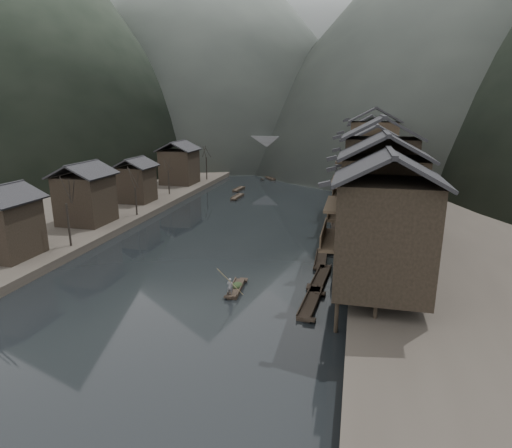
% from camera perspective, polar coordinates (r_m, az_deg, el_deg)
% --- Properties ---
extents(water, '(300.00, 300.00, 0.00)m').
position_cam_1_polar(water, '(45.62, -6.89, -5.76)').
color(water, black).
rests_on(water, ground).
extents(right_bank, '(40.00, 200.00, 1.80)m').
position_cam_1_polar(right_bank, '(83.77, 26.86, 3.08)').
color(right_bank, '#2D2823').
rests_on(right_bank, ground).
extents(left_bank, '(40.00, 200.00, 1.20)m').
position_cam_1_polar(left_bank, '(95.51, -18.60, 5.09)').
color(left_bank, '#2D2823').
rests_on(left_bank, ground).
extents(stilt_houses, '(9.00, 67.60, 16.52)m').
position_cam_1_polar(stilt_houses, '(59.80, 15.50, 7.77)').
color(stilt_houses, black).
rests_on(stilt_houses, ground).
extents(left_houses, '(8.10, 53.20, 8.73)m').
position_cam_1_polar(left_houses, '(70.49, -17.25, 5.97)').
color(left_houses, black).
rests_on(left_houses, left_bank).
extents(bare_trees, '(3.55, 61.71, 7.10)m').
position_cam_1_polar(bare_trees, '(64.80, -16.60, 5.77)').
color(bare_trees, black).
rests_on(bare_trees, left_bank).
extents(moored_sampans, '(2.93, 54.72, 0.47)m').
position_cam_1_polar(moored_sampans, '(59.27, 10.09, -0.68)').
color(moored_sampans, black).
rests_on(moored_sampans, water).
extents(midriver_boats, '(5.95, 27.82, 0.44)m').
position_cam_1_polar(midriver_boats, '(89.15, -0.75, 4.95)').
color(midriver_boats, black).
rests_on(midriver_boats, water).
extents(stone_bridge, '(40.00, 6.00, 9.00)m').
position_cam_1_polar(stone_bridge, '(113.41, 5.67, 9.63)').
color(stone_bridge, '#4C4C4F').
rests_on(stone_bridge, ground).
extents(hills, '(320.00, 380.00, 120.87)m').
position_cam_1_polar(hills, '(211.27, 11.74, 25.56)').
color(hills, black).
rests_on(hills, ground).
extents(hero_sampan, '(1.26, 4.55, 0.43)m').
position_cam_1_polar(hero_sampan, '(39.91, -2.64, -8.54)').
color(hero_sampan, black).
rests_on(hero_sampan, water).
extents(cargo_heap, '(0.99, 1.30, 0.60)m').
position_cam_1_polar(cargo_heap, '(39.87, -2.54, -7.73)').
color(cargo_heap, black).
rests_on(cargo_heap, hero_sampan).
extents(boatman, '(0.63, 0.45, 1.61)m').
position_cam_1_polar(boatman, '(38.14, -3.49, -8.03)').
color(boatman, '#5D5C5F').
rests_on(boatman, hero_sampan).
extents(bamboo_pole, '(2.08, 2.14, 3.49)m').
position_cam_1_polar(bamboo_pole, '(37.15, -3.25, -4.45)').
color(bamboo_pole, '#8C7A51').
rests_on(bamboo_pole, boatman).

